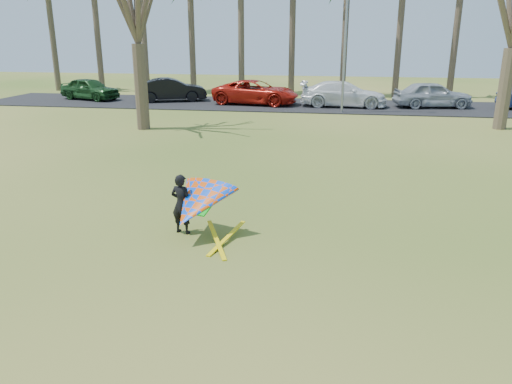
% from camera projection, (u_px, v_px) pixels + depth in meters
% --- Properties ---
extents(ground, '(100.00, 100.00, 0.00)m').
position_uv_depth(ground, '(240.00, 272.00, 10.24)').
color(ground, '#295913').
rests_on(ground, ground).
extents(parking_strip, '(46.00, 7.00, 0.06)m').
position_uv_depth(parking_strip, '(312.00, 105.00, 33.73)').
color(parking_strip, black).
rests_on(parking_strip, ground).
extents(streetlight, '(2.28, 0.18, 8.00)m').
position_uv_depth(streetlight, '(348.00, 37.00, 29.22)').
color(streetlight, gray).
rests_on(streetlight, ground).
extents(car_0, '(4.90, 3.17, 1.55)m').
position_uv_depth(car_0, '(90.00, 89.00, 36.23)').
color(car_0, '#1B431C').
rests_on(car_0, parking_strip).
extents(car_1, '(5.18, 3.36, 1.61)m').
position_uv_depth(car_1, '(171.00, 90.00, 35.33)').
color(car_1, black).
rests_on(car_1, parking_strip).
extents(car_2, '(6.10, 3.42, 1.61)m').
position_uv_depth(car_2, '(256.00, 92.00, 33.87)').
color(car_2, '#B3190E').
rests_on(car_2, parking_strip).
extents(car_3, '(5.64, 2.34, 1.63)m').
position_uv_depth(car_3, '(344.00, 94.00, 32.73)').
color(car_3, white).
rests_on(car_3, parking_strip).
extents(car_4, '(5.14, 2.71, 1.67)m').
position_uv_depth(car_4, '(433.00, 95.00, 32.31)').
color(car_4, '#A1A6AE').
rests_on(car_4, parking_strip).
extents(kite_flyer, '(2.13, 2.39, 2.02)m').
position_uv_depth(kite_flyer, '(195.00, 204.00, 11.74)').
color(kite_flyer, black).
rests_on(kite_flyer, ground).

